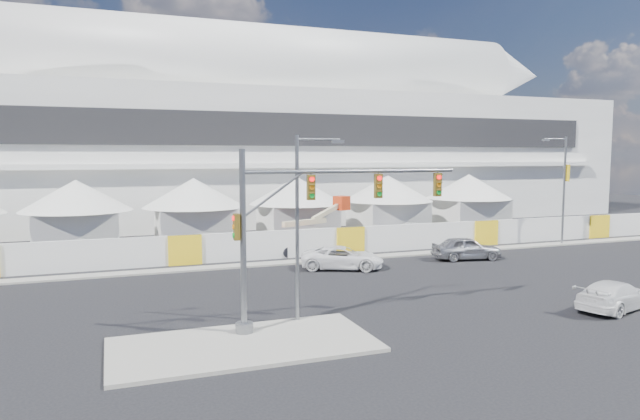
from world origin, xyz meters
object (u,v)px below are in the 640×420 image
object	(u,v)px
sedan_silver	(466,248)
pickup_near	(615,295)
traffic_mast	(293,229)
pickup_curb	(342,258)
boom_lift	(301,239)
streetlight_curb	(562,182)
lot_car_a	(417,232)
streetlight_median	(302,215)

from	to	relation	value
sedan_silver	pickup_near	bearing A→B (deg)	-173.97
pickup_near	traffic_mast	world-z (taller)	traffic_mast
sedan_silver	pickup_curb	xyz separation A→B (m)	(-9.41, -0.00, -0.08)
boom_lift	sedan_silver	bearing A→B (deg)	-57.20
sedan_silver	boom_lift	distance (m)	11.95
pickup_near	streetlight_curb	bearing A→B (deg)	-52.75
pickup_curb	streetlight_curb	distance (m)	21.25
traffic_mast	boom_lift	distance (m)	19.12
streetlight_curb	boom_lift	xyz separation A→B (m)	(-21.15, 3.53, -4.02)
streetlight_curb	boom_lift	distance (m)	21.82
lot_car_a	streetlight_median	size ratio (longest dim) A/B	0.53
traffic_mast	sedan_silver	bearing A→B (deg)	34.52
traffic_mast	streetlight_median	bearing A→B (deg)	53.68
pickup_near	streetlight_curb	size ratio (longest dim) A/B	0.54
pickup_near	traffic_mast	xyz separation A→B (m)	(-15.23, 2.28, 3.58)
boom_lift	streetlight_median	bearing A→B (deg)	-132.46
pickup_near	streetlight_curb	world-z (taller)	streetlight_curb
pickup_near	streetlight_curb	distance (m)	21.02
pickup_curb	boom_lift	world-z (taller)	boom_lift
traffic_mast	streetlight_median	distance (m)	1.25
pickup_near	sedan_silver	bearing A→B (deg)	-20.77
traffic_mast	pickup_curb	bearing A→B (deg)	58.42
sedan_silver	streetlight_curb	xyz separation A→B (m)	(11.16, 3.02, 4.29)
pickup_curb	streetlight_curb	bearing A→B (deg)	-57.71
streetlight_curb	traffic_mast	bearing A→B (deg)	-152.60
pickup_curb	streetlight_median	size ratio (longest dim) A/B	0.66
streetlight_curb	sedan_silver	bearing A→B (deg)	-164.86
pickup_near	boom_lift	size ratio (longest dim) A/B	0.58
pickup_near	traffic_mast	bearing A→B (deg)	65.29
pickup_curb	traffic_mast	bearing A→B (deg)	172.36
sedan_silver	boom_lift	bearing A→B (deg)	67.36
lot_car_a	pickup_curb	bearing A→B (deg)	166.14
lot_car_a	traffic_mast	size ratio (longest dim) A/B	0.43
pickup_curb	lot_car_a	distance (m)	14.27
lot_car_a	traffic_mast	xyz separation A→B (m)	(-17.76, -20.47, 3.57)
streetlight_median	sedan_silver	bearing A→B (deg)	33.35
pickup_near	streetlight_median	bearing A→B (deg)	61.33
sedan_silver	pickup_near	distance (m)	13.54
streetlight_median	boom_lift	xyz separation A→B (m)	(5.63, 16.83, -3.66)
streetlight_curb	pickup_curb	bearing A→B (deg)	-171.65
sedan_silver	boom_lift	xyz separation A→B (m)	(-9.99, 6.55, 0.27)
sedan_silver	traffic_mast	world-z (taller)	traffic_mast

